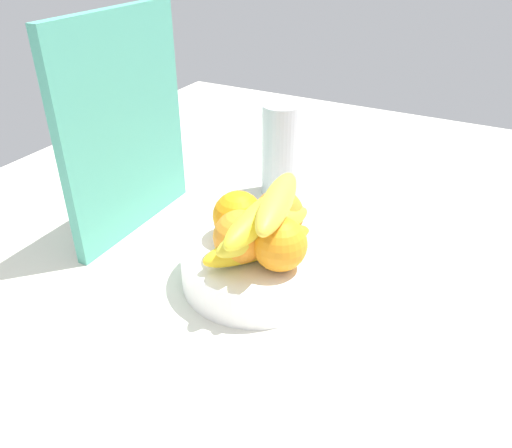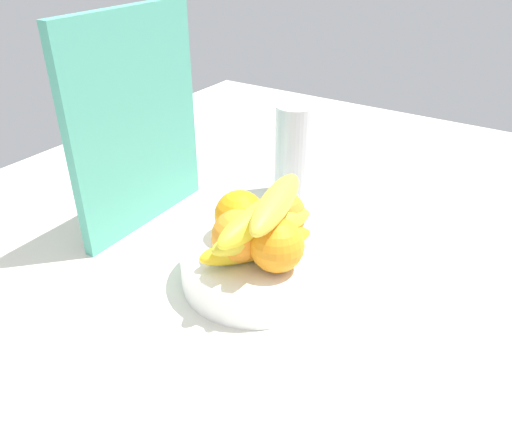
% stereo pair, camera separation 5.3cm
% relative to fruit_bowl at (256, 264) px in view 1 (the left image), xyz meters
% --- Properties ---
extents(ground_plane, '(1.80, 1.40, 0.03)m').
position_rel_fruit_bowl_xyz_m(ground_plane, '(-0.03, -0.01, -0.04)').
color(ground_plane, beige).
extents(fruit_bowl, '(0.22, 0.22, 0.06)m').
position_rel_fruit_bowl_xyz_m(fruit_bowl, '(0.00, 0.00, 0.00)').
color(fruit_bowl, white).
rests_on(fruit_bowl, ground_plane).
extents(orange_front_left, '(0.07, 0.07, 0.07)m').
position_rel_fruit_bowl_xyz_m(orange_front_left, '(0.01, 0.04, 0.07)').
color(orange_front_left, orange).
rests_on(orange_front_left, fruit_bowl).
extents(orange_front_right, '(0.07, 0.07, 0.07)m').
position_rel_fruit_bowl_xyz_m(orange_front_right, '(-0.04, 0.01, 0.07)').
color(orange_front_right, orange).
rests_on(orange_front_right, fruit_bowl).
extents(orange_center, '(0.07, 0.07, 0.07)m').
position_rel_fruit_bowl_xyz_m(orange_center, '(-0.02, -0.05, 0.07)').
color(orange_center, orange).
rests_on(orange_center, fruit_bowl).
extents(orange_back_left, '(0.07, 0.07, 0.07)m').
position_rel_fruit_bowl_xyz_m(orange_back_left, '(0.04, -0.02, 0.07)').
color(orange_back_left, orange).
rests_on(orange_back_left, fruit_bowl).
extents(banana_bunch, '(0.19, 0.12, 0.11)m').
position_rel_fruit_bowl_xyz_m(banana_bunch, '(-0.01, -0.02, 0.08)').
color(banana_bunch, yellow).
rests_on(banana_bunch, fruit_bowl).
extents(cutting_board, '(0.28, 0.02, 0.36)m').
position_rel_fruit_bowl_xyz_m(cutting_board, '(0.05, 0.26, 0.15)').
color(cutting_board, '#4DA58F').
rests_on(cutting_board, ground_plane).
extents(thermos_tumbler, '(0.07, 0.07, 0.18)m').
position_rel_fruit_bowl_xyz_m(thermos_tumbler, '(0.27, 0.09, 0.06)').
color(thermos_tumbler, silver).
rests_on(thermos_tumbler, ground_plane).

